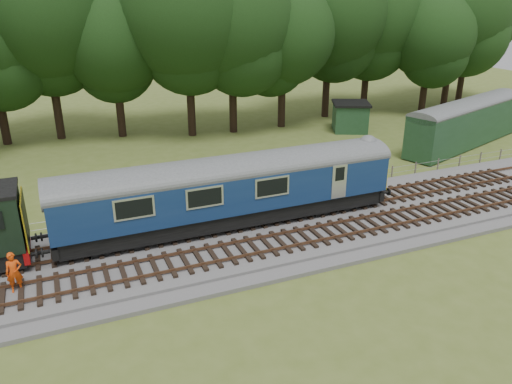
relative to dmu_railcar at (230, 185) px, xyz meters
name	(u,v)px	position (x,y,z in m)	size (l,w,h in m)	color
ground	(291,231)	(2.93, -1.40, -2.61)	(120.00, 120.00, 0.00)	#4F5F23
ballast	(291,228)	(2.93, -1.40, -2.43)	(70.00, 7.00, 0.35)	#4C4C4F
track_north	(280,214)	(2.93, 0.00, -2.19)	(67.20, 2.40, 0.21)	black
track_south	(305,237)	(2.93, -3.00, -2.19)	(67.20, 2.40, 0.21)	black
fence	(258,201)	(2.93, 3.10, -2.61)	(64.00, 0.12, 1.00)	#6B6054
tree_line	(183,133)	(2.93, 20.60, -2.61)	(70.00, 8.00, 18.00)	black
dmu_railcar	(230,185)	(0.00, 0.00, 0.00)	(18.05, 2.86, 3.88)	black
worker	(14,272)	(-10.48, -2.58, -1.36)	(0.65, 0.43, 1.79)	#DF430B
parked_coach	(467,120)	(23.70, 7.62, -0.49)	(14.80, 7.26, 3.77)	#1C3E22
shed	(350,116)	(17.39, 15.31, -1.26)	(4.32, 4.32, 2.66)	#1C3E22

